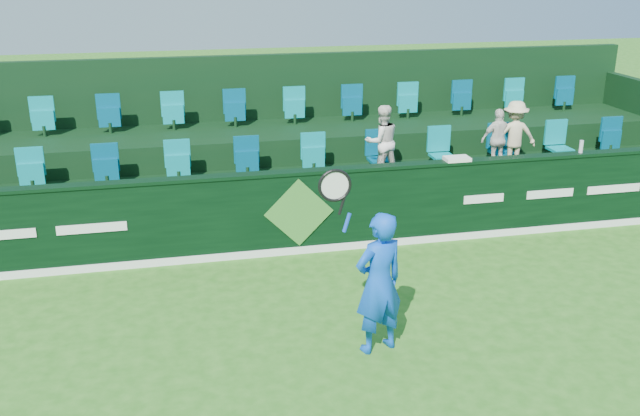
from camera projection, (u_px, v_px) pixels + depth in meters
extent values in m
plane|color=#256518|center=(367.00, 393.00, 7.75)|extent=(60.00, 60.00, 0.00)
cube|color=black|center=(298.00, 213.00, 11.21)|extent=(16.00, 0.20, 1.30)
cube|color=black|center=(297.00, 172.00, 10.98)|extent=(16.00, 0.24, 0.05)
cube|color=white|center=(299.00, 250.00, 11.31)|extent=(16.00, 0.02, 0.12)
cube|color=#3D802E|center=(299.00, 213.00, 11.09)|extent=(1.10, 0.02, 1.10)
cube|color=white|center=(5.00, 235.00, 10.21)|extent=(0.85, 0.01, 0.14)
cube|color=white|center=(92.00, 228.00, 10.46)|extent=(1.00, 0.01, 0.14)
cube|color=white|center=(484.00, 199.00, 11.72)|extent=(0.70, 0.01, 0.14)
cube|color=white|center=(550.00, 194.00, 11.96)|extent=(0.85, 0.01, 0.14)
cube|color=white|center=(614.00, 189.00, 12.21)|extent=(1.00, 0.01, 0.14)
cube|color=black|center=(286.00, 205.00, 12.30)|extent=(16.00, 2.00, 0.80)
cube|color=black|center=(269.00, 162.00, 13.97)|extent=(16.00, 1.80, 1.30)
cube|color=black|center=(261.00, 119.00, 14.67)|extent=(16.00, 0.20, 2.60)
cube|color=#078B91|center=(281.00, 160.00, 12.44)|extent=(13.50, 0.50, 0.60)
cube|color=#078B91|center=(266.00, 111.00, 13.92)|extent=(13.50, 0.50, 0.60)
imported|color=blue|center=(379.00, 283.00, 8.32)|extent=(0.73, 0.59, 1.75)
cylinder|color=#143FBF|center=(347.00, 223.00, 7.86)|extent=(0.10, 0.04, 0.22)
cylinder|color=black|center=(342.00, 206.00, 7.78)|extent=(0.09, 0.03, 0.20)
torus|color=black|center=(335.00, 186.00, 7.68)|extent=(0.47, 0.04, 0.47)
cylinder|color=silver|center=(335.00, 186.00, 7.68)|extent=(0.38, 0.01, 0.38)
imported|color=white|center=(382.00, 142.00, 12.32)|extent=(0.67, 0.55, 1.27)
imported|color=silver|center=(498.00, 139.00, 12.79)|extent=(0.65, 0.28, 1.11)
imported|color=beige|center=(514.00, 135.00, 12.83)|extent=(0.87, 0.61, 1.24)
cube|color=white|center=(457.00, 159.00, 11.50)|extent=(0.40, 0.26, 0.06)
cylinder|color=silver|center=(581.00, 147.00, 11.92)|extent=(0.07, 0.07, 0.21)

